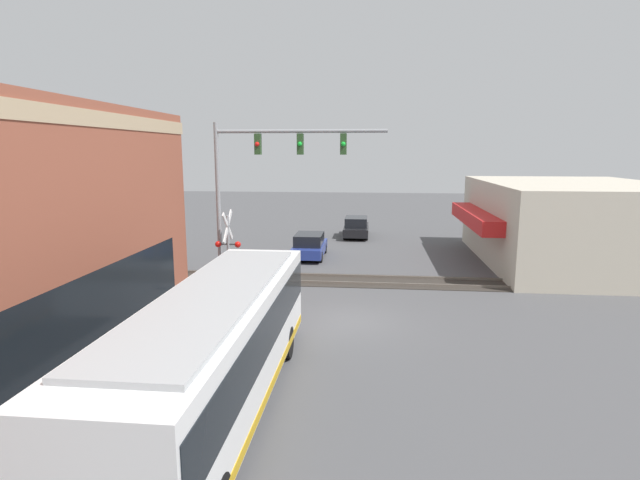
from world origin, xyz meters
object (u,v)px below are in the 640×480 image
Objects in this scene: crossing_signal at (228,244)px; parked_car_black at (356,228)px; city_bus at (217,346)px; parked_car_blue at (309,246)px.

crossing_signal reaches higher than parked_car_black.
city_bus reaches higher than parked_car_blue.
crossing_signal is 0.89× the size of parked_car_blue.
city_bus is 2.64× the size of parked_car_blue.
crossing_signal is at bearing 161.93° from parked_car_blue.
parked_car_black reaches higher than parked_car_blue.
crossing_signal is at bearing 14.56° from city_bus.
crossing_signal reaches higher than city_bus.
parked_car_blue is 0.97× the size of parked_car_black.
parked_car_blue is (18.41, -0.00, -1.04)m from city_bus.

